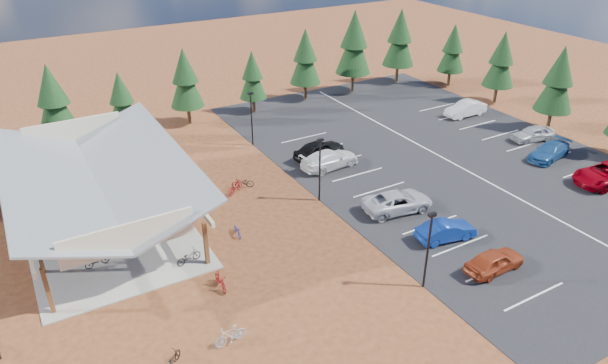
# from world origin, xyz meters

# --- Properties ---
(ground) EXTENTS (140.00, 140.00, 0.00)m
(ground) POSITION_xyz_m (0.00, 0.00, 0.00)
(ground) COLOR #552716
(ground) RESTS_ON ground
(asphalt_lot) EXTENTS (27.00, 44.00, 0.04)m
(asphalt_lot) POSITION_xyz_m (18.50, 3.00, 0.02)
(asphalt_lot) COLOR black
(asphalt_lot) RESTS_ON ground
(concrete_pad) EXTENTS (10.60, 18.60, 0.10)m
(concrete_pad) POSITION_xyz_m (-10.00, 7.00, 0.05)
(concrete_pad) COLOR gray
(concrete_pad) RESTS_ON ground
(bike_pavilion) EXTENTS (11.65, 19.40, 4.97)m
(bike_pavilion) POSITION_xyz_m (-10.00, 7.00, 3.82)
(bike_pavilion) COLOR #4F2616
(bike_pavilion) RESTS_ON concrete_pad
(lamp_post_0) EXTENTS (0.50, 0.25, 5.14)m
(lamp_post_0) POSITION_xyz_m (5.00, -10.00, 2.98)
(lamp_post_0) COLOR black
(lamp_post_0) RESTS_ON ground
(lamp_post_1) EXTENTS (0.50, 0.25, 5.14)m
(lamp_post_1) POSITION_xyz_m (5.00, 2.00, 2.98)
(lamp_post_1) COLOR black
(lamp_post_1) RESTS_ON ground
(lamp_post_2) EXTENTS (0.50, 0.25, 5.14)m
(lamp_post_2) POSITION_xyz_m (5.00, 14.00, 2.98)
(lamp_post_2) COLOR black
(lamp_post_2) RESTS_ON ground
(trash_bin_0) EXTENTS (0.60, 0.60, 0.90)m
(trash_bin_0) POSITION_xyz_m (-4.66, 4.61, 0.45)
(trash_bin_0) COLOR #4C301B
(trash_bin_0) RESTS_ON ground
(trash_bin_1) EXTENTS (0.60, 0.60, 0.90)m
(trash_bin_1) POSITION_xyz_m (-2.74, 5.63, 0.45)
(trash_bin_1) COLOR #4C301B
(trash_bin_1) RESTS_ON ground
(pine_2) EXTENTS (3.53, 3.53, 8.23)m
(pine_2) POSITION_xyz_m (-10.58, 21.24, 5.03)
(pine_2) COLOR #382314
(pine_2) RESTS_ON ground
(pine_3) EXTENTS (2.89, 2.89, 6.73)m
(pine_3) POSITION_xyz_m (-4.88, 21.08, 4.10)
(pine_3) COLOR #382314
(pine_3) RESTS_ON ground
(pine_4) EXTENTS (3.35, 3.35, 7.81)m
(pine_4) POSITION_xyz_m (1.70, 22.19, 4.77)
(pine_4) COLOR #382314
(pine_4) RESTS_ON ground
(pine_5) EXTENTS (2.88, 2.88, 6.70)m
(pine_5) POSITION_xyz_m (8.83, 21.83, 4.09)
(pine_5) COLOR #382314
(pine_5) RESTS_ON ground
(pine_6) EXTENTS (3.46, 3.46, 8.06)m
(pine_6) POSITION_xyz_m (15.71, 22.67, 4.92)
(pine_6) COLOR #382314
(pine_6) RESTS_ON ground
(pine_7) EXTENTS (4.08, 4.08, 9.51)m
(pine_7) POSITION_xyz_m (21.94, 22.27, 5.81)
(pine_7) COLOR #382314
(pine_7) RESTS_ON ground
(pine_8) EXTENTS (3.85, 3.85, 8.98)m
(pine_8) POSITION_xyz_m (28.88, 22.59, 5.48)
(pine_8) COLOR #382314
(pine_8) RESTS_ON ground
(pine_11) EXTENTS (3.61, 3.61, 8.41)m
(pine_11) POSITION_xyz_m (32.25, 2.73, 5.14)
(pine_11) COLOR #382314
(pine_11) RESTS_ON ground
(pine_12) EXTENTS (3.42, 3.42, 7.97)m
(pine_12) POSITION_xyz_m (33.82, 11.13, 4.86)
(pine_12) COLOR #382314
(pine_12) RESTS_ON ground
(pine_13) EXTENTS (3.20, 3.20, 7.46)m
(pine_13) POSITION_xyz_m (33.60, 18.34, 4.55)
(pine_13) COLOR #382314
(pine_13) RESTS_ON ground
(bike_0) EXTENTS (1.59, 0.72, 0.80)m
(bike_0) POSITION_xyz_m (-11.54, 1.74, 0.50)
(bike_0) COLOR black
(bike_0) RESTS_ON concrete_pad
(bike_1) EXTENTS (1.84, 0.97, 1.07)m
(bike_1) POSITION_xyz_m (-11.84, 5.98, 0.63)
(bike_1) COLOR #979BA0
(bike_1) RESTS_ON concrete_pad
(bike_2) EXTENTS (1.75, 0.86, 0.88)m
(bike_2) POSITION_xyz_m (-12.02, 9.71, 0.54)
(bike_2) COLOR #111086
(bike_2) RESTS_ON concrete_pad
(bike_3) EXTENTS (1.50, 0.57, 0.88)m
(bike_3) POSITION_xyz_m (-13.54, 12.47, 0.54)
(bike_3) COLOR maroon
(bike_3) RESTS_ON concrete_pad
(bike_4) EXTENTS (1.79, 0.94, 0.89)m
(bike_4) POSITION_xyz_m (-6.42, -0.80, 0.55)
(bike_4) COLOR black
(bike_4) RESTS_ON concrete_pad
(bike_5) EXTENTS (1.48, 0.44, 0.88)m
(bike_5) POSITION_xyz_m (-6.65, 3.00, 0.54)
(bike_5) COLOR gray
(bike_5) RESTS_ON concrete_pad
(bike_6) EXTENTS (1.66, 0.90, 0.83)m
(bike_6) POSITION_xyz_m (-6.73, 10.74, 0.51)
(bike_6) COLOR #133D9A
(bike_6) RESTS_ON concrete_pad
(bike_7) EXTENTS (1.89, 1.06, 1.09)m
(bike_7) POSITION_xyz_m (-9.29, 12.59, 0.65)
(bike_7) COLOR maroon
(bike_7) RESTS_ON concrete_pad
(bike_11) EXTENTS (0.51, 1.77, 1.06)m
(bike_11) POSITION_xyz_m (-5.59, -4.05, 0.53)
(bike_11) COLOR maroon
(bike_11) RESTS_ON ground
(bike_12) EXTENTS (1.47, 1.42, 0.79)m
(bike_12) POSITION_xyz_m (-10.00, -8.54, 0.40)
(bike_12) COLOR black
(bike_12) RESTS_ON ground
(bike_13) EXTENTS (1.85, 0.67, 1.09)m
(bike_13) POSITION_xyz_m (-6.86, -8.54, 0.54)
(bike_13) COLOR #9FA4A8
(bike_13) RESTS_ON ground
(bike_14) EXTENTS (0.71, 1.57, 0.79)m
(bike_14) POSITION_xyz_m (-2.41, 0.69, 0.40)
(bike_14) COLOR navy
(bike_14) RESTS_ON ground
(bike_15) EXTENTS (1.82, 1.43, 1.10)m
(bike_15) POSITION_xyz_m (-0.12, 6.26, 0.55)
(bike_15) COLOR maroon
(bike_15) RESTS_ON ground
(bike_16) EXTENTS (1.87, 1.20, 0.93)m
(bike_16) POSITION_xyz_m (0.72, 6.76, 0.46)
(bike_16) COLOR black
(bike_16) RESTS_ON ground
(car_0) EXTENTS (4.17, 1.76, 1.41)m
(car_0) POSITION_xyz_m (9.84, -10.97, 0.74)
(car_0) COLOR #943418
(car_0) RESTS_ON asphalt_lot
(car_1) EXTENTS (4.37, 2.14, 1.38)m
(car_1) POSITION_xyz_m (9.62, -6.90, 0.73)
(car_1) COLOR navy
(car_1) RESTS_ON asphalt_lot
(car_2) EXTENTS (5.64, 3.24, 1.48)m
(car_2) POSITION_xyz_m (9.20, -2.23, 0.78)
(car_2) COLOR #AEAFB7
(car_2) RESTS_ON asphalt_lot
(car_3) EXTENTS (5.44, 2.54, 1.54)m
(car_3) POSITION_xyz_m (8.70, 6.36, 0.81)
(car_3) COLOR silver
(car_3) RESTS_ON asphalt_lot
(car_4) EXTENTS (5.13, 2.77, 1.66)m
(car_4) POSITION_xyz_m (8.87, 8.38, 0.87)
(car_4) COLOR black
(car_4) RESTS_ON asphalt_lot
(car_6) EXTENTS (6.23, 3.29, 1.67)m
(car_6) POSITION_xyz_m (26.67, -7.30, 0.87)
(car_6) COLOR #7E000B
(car_6) RESTS_ON asphalt_lot
(car_7) EXTENTS (5.07, 2.82, 1.39)m
(car_7) POSITION_xyz_m (26.52, -1.88, 0.73)
(car_7) COLOR navy
(car_7) RESTS_ON asphalt_lot
(car_8) EXTENTS (4.40, 2.40, 1.42)m
(car_8) POSITION_xyz_m (28.53, 1.58, 0.75)
(car_8) COLOR #A4A6AC
(car_8) RESTS_ON asphalt_lot
(car_9) EXTENTS (4.70, 1.64, 1.55)m
(car_9) POSITION_xyz_m (27.73, 9.59, 0.81)
(car_9) COLOR silver
(car_9) RESTS_ON asphalt_lot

